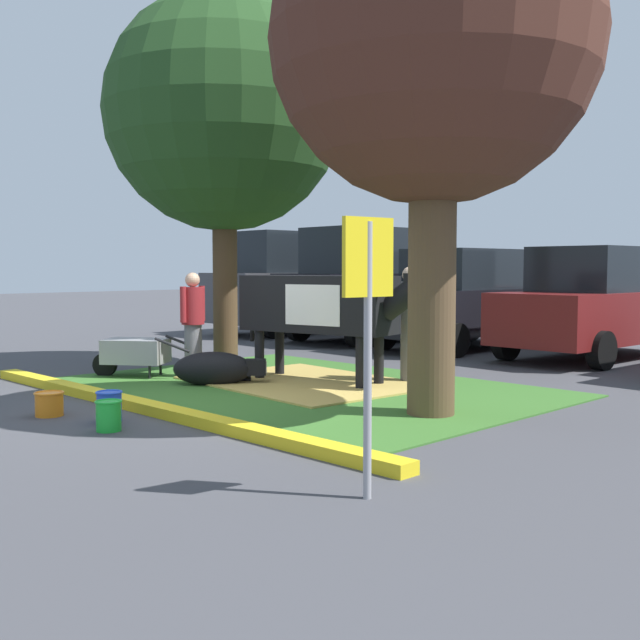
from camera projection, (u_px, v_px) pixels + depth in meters
ground_plane at (203, 403)px, 9.37m from camera, size 80.00×80.00×0.00m
grass_island at (303, 388)px, 10.50m from camera, size 6.50×4.63×0.02m
curb_yellow at (147, 407)px, 8.77m from camera, size 7.70×0.24×0.12m
hay_bedding at (305, 383)px, 10.85m from camera, size 3.37×2.64×0.04m
shade_tree_left at (224, 113)px, 12.29m from camera, size 3.82×3.82×6.06m
shade_tree_right at (434, 41)px, 8.29m from camera, size 3.61×3.61×5.95m
cow_holstein at (324, 305)px, 10.81m from camera, size 3.10×1.14×1.58m
calf_lying at (215, 369)px, 10.70m from camera, size 1.10×1.20×0.48m
person_handler at (193, 322)px, 11.43m from camera, size 0.34×0.51×1.58m
person_visitor_near at (410, 321)px, 10.90m from camera, size 0.48×0.34×1.67m
wheelbarrow at (134, 352)px, 11.51m from camera, size 1.46×1.24×0.63m
parking_sign at (368, 301)px, 5.40m from camera, size 0.10×0.44×2.01m
bucket_orange at (49, 403)px, 8.54m from camera, size 0.33×0.33×0.27m
bucket_blue at (109, 406)px, 8.23m from camera, size 0.29×0.29×0.33m
bucket_green at (109, 415)px, 7.75m from camera, size 0.27×0.27×0.31m
suv_dark_grey at (296, 282)px, 19.37m from camera, size 2.27×4.68×2.52m
suv_black at (376, 284)px, 17.37m from camera, size 2.27×4.68×2.52m
sedan_red at (464, 300)px, 15.62m from camera, size 2.17×4.47×2.02m
hatchback_white at (595, 304)px, 13.91m from camera, size 2.17×4.47×2.02m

